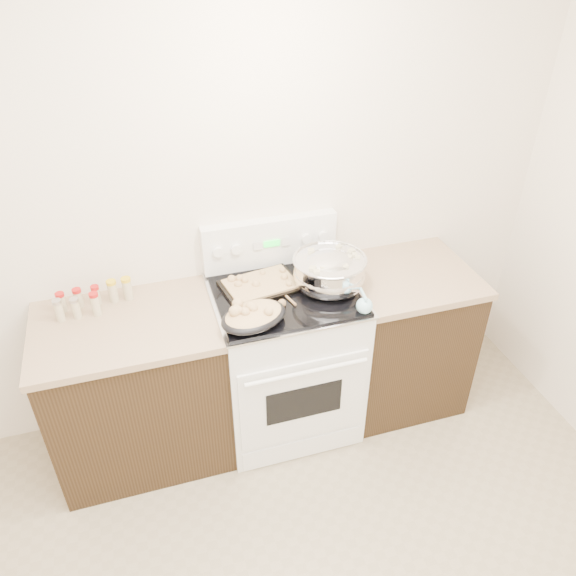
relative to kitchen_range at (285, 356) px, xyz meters
name	(u,v)px	position (x,y,z in m)	size (l,w,h in m)	color
room_shell	(317,379)	(-0.35, -1.42, 1.21)	(4.10, 3.60, 2.75)	white
counter_left	(139,389)	(-0.83, 0.01, -0.03)	(0.93, 0.67, 0.92)	black
counter_right	(399,336)	(0.73, 0.01, -0.03)	(0.73, 0.67, 0.92)	black
kitchen_range	(285,356)	(0.00, 0.00, 0.00)	(0.78, 0.73, 1.22)	white
mixing_bowl	(329,272)	(0.24, -0.02, 0.54)	(0.43, 0.43, 0.23)	silver
roasting_pan	(253,315)	(-0.23, -0.22, 0.50)	(0.40, 0.34, 0.12)	black
baking_sheet	(260,285)	(-0.12, 0.07, 0.47)	(0.44, 0.34, 0.06)	black
wooden_spoon	(282,299)	(-0.04, -0.07, 0.46)	(0.09, 0.27, 0.04)	#987145
blue_ladle	(364,304)	(0.33, -0.27, 0.49)	(0.10, 0.28, 0.10)	#9DDBEB
spice_jars	(92,299)	(-0.98, 0.17, 0.49)	(0.38, 0.14, 0.13)	#BFB28C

